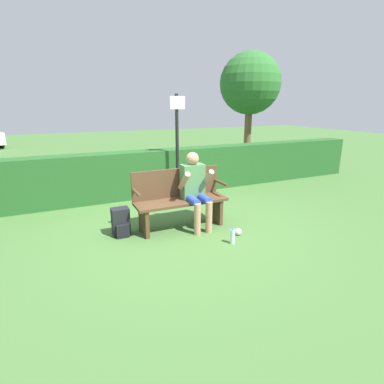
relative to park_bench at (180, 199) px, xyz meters
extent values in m
plane|color=#426B33|center=(0.00, -0.07, -0.50)|extent=(40.00, 40.00, 0.00)
cube|color=#235623|center=(0.00, 2.02, 0.02)|extent=(12.00, 0.47, 1.04)
cube|color=#513823|center=(0.00, -0.07, -0.03)|extent=(1.56, 0.48, 0.05)
cube|color=#513823|center=(0.00, 0.15, 0.25)|extent=(1.56, 0.04, 0.50)
cube|color=#513823|center=(-0.66, -0.07, -0.27)|extent=(0.06, 0.43, 0.45)
cube|color=#513823|center=(0.66, -0.07, -0.27)|extent=(0.06, 0.43, 0.45)
cylinder|color=#513823|center=(-0.75, -0.07, 0.22)|extent=(0.05, 0.43, 0.05)
cylinder|color=#513823|center=(0.75, -0.07, 0.22)|extent=(0.05, 0.43, 0.05)
cube|color=#4C7F4C|center=(0.23, -0.02, 0.29)|extent=(0.38, 0.22, 0.58)
sphere|color=tan|center=(0.23, -0.02, 0.67)|extent=(0.21, 0.21, 0.21)
cylinder|color=#2D47B7|center=(0.12, -0.23, 0.03)|extent=(0.13, 0.42, 0.13)
cylinder|color=#2D47B7|center=(0.33, -0.23, 0.03)|extent=(0.13, 0.42, 0.13)
cylinder|color=tan|center=(0.12, -0.44, -0.23)|extent=(0.11, 0.11, 0.53)
cylinder|color=tan|center=(0.33, -0.44, -0.23)|extent=(0.11, 0.11, 0.53)
cylinder|color=tan|center=(0.01, -0.16, 0.35)|extent=(0.09, 0.35, 0.35)
cylinder|color=tan|center=(0.44, -0.16, 0.35)|extent=(0.09, 0.35, 0.35)
cube|color=black|center=(-1.00, 0.07, -0.27)|extent=(0.27, 0.20, 0.45)
cube|color=black|center=(-1.00, -0.06, -0.38)|extent=(0.20, 0.07, 0.20)
cylinder|color=silver|center=(0.46, -0.96, -0.38)|extent=(0.07, 0.07, 0.23)
cylinder|color=#2D66B2|center=(0.46, -0.96, -0.26)|extent=(0.04, 0.04, 0.02)
cylinder|color=black|center=(0.58, 1.53, 0.63)|extent=(0.07, 0.07, 2.24)
cube|color=silver|center=(0.58, 1.49, 1.57)|extent=(0.32, 0.02, 0.26)
cylinder|color=black|center=(-4.16, 12.69, -0.17)|extent=(0.41, 0.67, 0.65)
cylinder|color=brown|center=(3.97, 3.77, 0.55)|extent=(0.22, 0.22, 2.09)
sphere|color=#2D6B2D|center=(3.97, 3.77, 2.17)|extent=(1.90, 1.90, 1.90)
sphere|color=silver|center=(0.71, -0.74, -0.44)|extent=(0.11, 0.11, 0.11)
camera|label=1|loc=(-1.83, -4.47, 1.53)|focal=28.00mm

